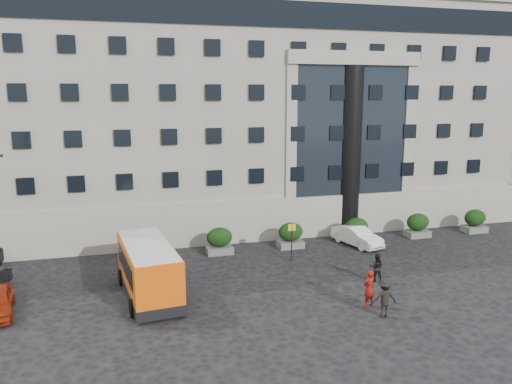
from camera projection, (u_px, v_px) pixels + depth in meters
ground at (226, 299)px, 26.96m from camera, size 120.00×120.00×0.00m
civic_building at (239, 114)px, 47.59m from camera, size 44.00×24.00×18.00m
entrance_column at (349, 152)px, 38.56m from camera, size 1.80×1.80×13.00m
hedge_a at (143, 247)px, 33.12m from camera, size 1.80×1.26×1.84m
hedge_b at (219, 241)px, 34.47m from camera, size 1.80×1.26×1.84m
hedge_c at (291, 235)px, 35.82m from camera, size 1.80×1.26×1.84m
hedge_d at (356, 230)px, 37.17m from camera, size 1.80×1.26×1.84m
hedge_e at (418, 225)px, 38.52m from camera, size 1.80×1.26×1.84m
hedge_f at (475, 221)px, 39.88m from camera, size 1.80×1.26×1.84m
bus_stop_sign at (292, 236)px, 32.79m from camera, size 0.50×0.08×2.52m
minibus at (148, 268)px, 27.04m from camera, size 3.28×7.31×2.96m
white_taxi at (357, 236)px, 36.37m from camera, size 2.60×4.50×1.40m
pedestrian_a at (369, 288)px, 25.85m from camera, size 0.83×0.66×1.97m
pedestrian_b at (376, 267)px, 29.36m from camera, size 1.03×0.94×1.71m
pedestrian_c at (384, 298)px, 24.66m from camera, size 1.36×0.91×1.96m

